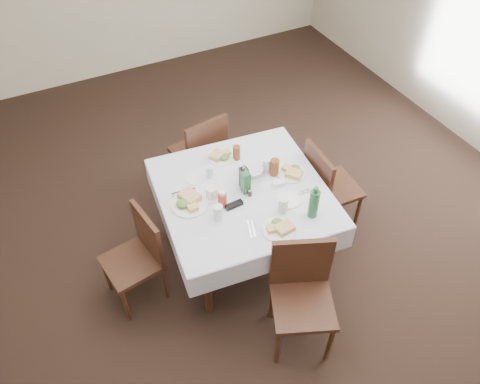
{
  "coord_description": "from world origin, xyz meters",
  "views": [
    {
      "loc": [
        -1.17,
        -2.33,
        3.37
      ],
      "look_at": [
        -0.03,
        -0.04,
        0.8
      ],
      "focal_mm": 35.0,
      "sensor_mm": 36.0,
      "label": 1
    }
  ],
  "objects_px": {
    "oil_cruet_dark": "(244,177)",
    "chair_west": "(139,252)",
    "coffee_mug": "(212,193)",
    "water_e": "(267,165)",
    "oil_cruet_green": "(246,182)",
    "chair_south": "(302,288)",
    "bread_basket": "(252,171)",
    "dining_table": "(243,198)",
    "ketchup_bottle": "(222,199)",
    "green_bottle": "(314,203)",
    "water_n": "(210,172)",
    "water_s": "(283,205)",
    "chair_north": "(202,150)",
    "water_w": "(218,213)",
    "chair_east": "(326,184)"
  },
  "relations": [
    {
      "from": "bread_basket",
      "to": "oil_cruet_dark",
      "type": "relative_size",
      "value": 0.85
    },
    {
      "from": "chair_west",
      "to": "oil_cruet_green",
      "type": "relative_size",
      "value": 3.33
    },
    {
      "from": "dining_table",
      "to": "chair_north",
      "type": "relative_size",
      "value": 1.55
    },
    {
      "from": "water_n",
      "to": "water_e",
      "type": "height_order",
      "value": "water_e"
    },
    {
      "from": "chair_east",
      "to": "coffee_mug",
      "type": "distance_m",
      "value": 1.09
    },
    {
      "from": "dining_table",
      "to": "water_n",
      "type": "relative_size",
      "value": 12.76
    },
    {
      "from": "chair_west",
      "to": "water_e",
      "type": "bearing_deg",
      "value": 5.42
    },
    {
      "from": "dining_table",
      "to": "chair_east",
      "type": "xyz_separation_m",
      "value": [
        0.8,
        -0.03,
        -0.17
      ]
    },
    {
      "from": "chair_west",
      "to": "coffee_mug",
      "type": "height_order",
      "value": "coffee_mug"
    },
    {
      "from": "chair_south",
      "to": "coffee_mug",
      "type": "xyz_separation_m",
      "value": [
        -0.29,
        0.9,
        0.28
      ]
    },
    {
      "from": "water_n",
      "to": "water_w",
      "type": "height_order",
      "value": "water_w"
    },
    {
      "from": "chair_south",
      "to": "ketchup_bottle",
      "type": "distance_m",
      "value": 0.88
    },
    {
      "from": "chair_south",
      "to": "green_bottle",
      "type": "xyz_separation_m",
      "value": [
        0.31,
        0.39,
        0.36
      ]
    },
    {
      "from": "dining_table",
      "to": "chair_west",
      "type": "relative_size",
      "value": 1.68
    },
    {
      "from": "chair_west",
      "to": "water_e",
      "type": "height_order",
      "value": "water_e"
    },
    {
      "from": "chair_south",
      "to": "water_s",
      "type": "height_order",
      "value": "chair_south"
    },
    {
      "from": "oil_cruet_dark",
      "to": "chair_west",
      "type": "bearing_deg",
      "value": -178.06
    },
    {
      "from": "dining_table",
      "to": "chair_south",
      "type": "distance_m",
      "value": 0.87
    },
    {
      "from": "dining_table",
      "to": "water_s",
      "type": "bearing_deg",
      "value": -63.0
    },
    {
      "from": "water_s",
      "to": "water_e",
      "type": "bearing_deg",
      "value": 76.38
    },
    {
      "from": "water_n",
      "to": "water_s",
      "type": "bearing_deg",
      "value": -60.8
    },
    {
      "from": "chair_south",
      "to": "coffee_mug",
      "type": "height_order",
      "value": "chair_south"
    },
    {
      "from": "chair_north",
      "to": "water_e",
      "type": "height_order",
      "value": "chair_north"
    },
    {
      "from": "water_n",
      "to": "bread_basket",
      "type": "xyz_separation_m",
      "value": [
        0.31,
        -0.12,
        -0.02
      ]
    },
    {
      "from": "chair_west",
      "to": "green_bottle",
      "type": "relative_size",
      "value": 2.94
    },
    {
      "from": "water_n",
      "to": "water_w",
      "type": "relative_size",
      "value": 0.84
    },
    {
      "from": "oil_cruet_green",
      "to": "green_bottle",
      "type": "height_order",
      "value": "green_bottle"
    },
    {
      "from": "chair_north",
      "to": "coffee_mug",
      "type": "height_order",
      "value": "chair_north"
    },
    {
      "from": "chair_west",
      "to": "chair_north",
      "type": "bearing_deg",
      "value": 43.51
    },
    {
      "from": "chair_north",
      "to": "bread_basket",
      "type": "relative_size",
      "value": 4.39
    },
    {
      "from": "chair_east",
      "to": "dining_table",
      "type": "bearing_deg",
      "value": 177.72
    },
    {
      "from": "chair_west",
      "to": "water_e",
      "type": "relative_size",
      "value": 6.62
    },
    {
      "from": "chair_south",
      "to": "bread_basket",
      "type": "bearing_deg",
      "value": 83.45
    },
    {
      "from": "green_bottle",
      "to": "water_e",
      "type": "bearing_deg",
      "value": 96.79
    },
    {
      "from": "dining_table",
      "to": "water_w",
      "type": "relative_size",
      "value": 10.69
    },
    {
      "from": "chair_south",
      "to": "coffee_mug",
      "type": "distance_m",
      "value": 0.98
    },
    {
      "from": "coffee_mug",
      "to": "green_bottle",
      "type": "distance_m",
      "value": 0.78
    },
    {
      "from": "water_e",
      "to": "oil_cruet_green",
      "type": "distance_m",
      "value": 0.3
    },
    {
      "from": "chair_south",
      "to": "chair_west",
      "type": "height_order",
      "value": "chair_south"
    },
    {
      "from": "chair_south",
      "to": "coffee_mug",
      "type": "bearing_deg",
      "value": 107.66
    },
    {
      "from": "dining_table",
      "to": "water_e",
      "type": "relative_size",
      "value": 11.14
    },
    {
      "from": "oil_cruet_dark",
      "to": "coffee_mug",
      "type": "bearing_deg",
      "value": 179.23
    },
    {
      "from": "bread_basket",
      "to": "coffee_mug",
      "type": "xyz_separation_m",
      "value": [
        -0.4,
        -0.09,
        0.01
      ]
    },
    {
      "from": "oil_cruet_dark",
      "to": "coffee_mug",
      "type": "relative_size",
      "value": 1.74
    },
    {
      "from": "chair_east",
      "to": "water_n",
      "type": "distance_m",
      "value": 1.05
    },
    {
      "from": "chair_north",
      "to": "chair_west",
      "type": "relative_size",
      "value": 1.08
    },
    {
      "from": "chair_north",
      "to": "chair_east",
      "type": "relative_size",
      "value": 1.02
    },
    {
      "from": "chair_north",
      "to": "coffee_mug",
      "type": "relative_size",
      "value": 6.51
    },
    {
      "from": "chair_north",
      "to": "chair_south",
      "type": "relative_size",
      "value": 0.99
    },
    {
      "from": "coffee_mug",
      "to": "bread_basket",
      "type": "bearing_deg",
      "value": 13.28
    }
  ]
}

